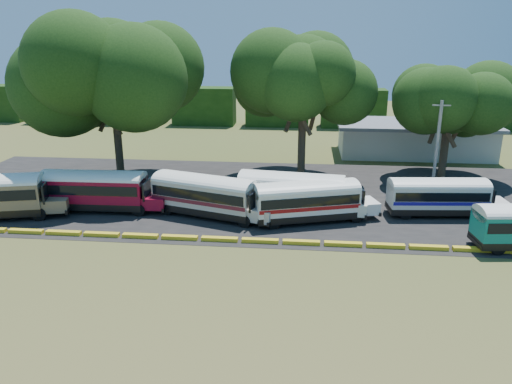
# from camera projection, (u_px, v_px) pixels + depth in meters

# --- Properties ---
(ground) EXTENTS (160.00, 160.00, 0.00)m
(ground) POSITION_uv_depth(u_px,v_px,m) (238.00, 247.00, 35.66)
(ground) COLOR #334C19
(ground) RESTS_ON ground
(asphalt_strip) EXTENTS (64.00, 24.00, 0.02)m
(asphalt_strip) POSITION_uv_depth(u_px,v_px,m) (266.00, 195.00, 46.92)
(asphalt_strip) COLOR black
(asphalt_strip) RESTS_ON ground
(curb) EXTENTS (53.70, 0.45, 0.30)m
(curb) POSITION_uv_depth(u_px,v_px,m) (240.00, 240.00, 36.56)
(curb) COLOR yellow
(curb) RESTS_ON ground
(terminal_building) EXTENTS (19.00, 9.00, 4.00)m
(terminal_building) POSITION_uv_depth(u_px,v_px,m) (414.00, 138.00, 61.72)
(terminal_building) COLOR beige
(terminal_building) RESTS_ON ground
(treeline_backdrop) EXTENTS (130.00, 4.00, 6.00)m
(treeline_backdrop) POSITION_uv_depth(u_px,v_px,m) (278.00, 107.00, 80.15)
(treeline_backdrop) COLOR black
(treeline_backdrop) RESTS_ON ground
(bus_red) EXTENTS (10.76, 2.89, 3.52)m
(bus_red) POSITION_uv_depth(u_px,v_px,m) (97.00, 188.00, 42.38)
(bus_red) COLOR black
(bus_red) RESTS_ON ground
(bus_cream_west) EXTENTS (10.93, 5.70, 3.50)m
(bus_cream_west) POSITION_uv_depth(u_px,v_px,m) (207.00, 194.00, 41.09)
(bus_cream_west) COLOR black
(bus_cream_west) RESTS_ON ground
(bus_cream_east) EXTENTS (10.98, 3.96, 3.53)m
(bus_cream_east) POSITION_uv_depth(u_px,v_px,m) (294.00, 191.00, 41.70)
(bus_cream_east) COLOR black
(bus_cream_east) RESTS_ON ground
(bus_white_red) EXTENTS (10.53, 5.49, 3.37)m
(bus_white_red) POSITION_uv_depth(u_px,v_px,m) (309.00, 199.00, 39.98)
(bus_white_red) COLOR black
(bus_white_red) RESTS_ON ground
(bus_white_blue) EXTENTS (9.92, 3.27, 3.20)m
(bus_white_blue) POSITION_uv_depth(u_px,v_px,m) (440.00, 195.00, 41.33)
(bus_white_blue) COLOR black
(bus_white_blue) RESTS_ON ground
(tree_west) EXTENTS (13.27, 13.27, 15.97)m
(tree_west) POSITION_uv_depth(u_px,v_px,m) (112.00, 70.00, 48.60)
(tree_west) COLOR #3C2E1E
(tree_west) RESTS_ON ground
(tree_center) EXTENTS (10.74, 10.74, 14.48)m
(tree_center) POSITION_uv_depth(u_px,v_px,m) (304.00, 75.00, 49.84)
(tree_center) COLOR #3C2E1E
(tree_center) RESTS_ON ground
(tree_east) EXTENTS (9.18, 9.18, 11.36)m
(tree_east) POSITION_uv_depth(u_px,v_px,m) (450.00, 101.00, 50.40)
(tree_east) COLOR #3C2E1E
(tree_east) RESTS_ON ground
(utility_pole) EXTENTS (1.60, 0.30, 8.86)m
(utility_pole) POSITION_uv_depth(u_px,v_px,m) (437.00, 148.00, 45.67)
(utility_pole) COLOR gray
(utility_pole) RESTS_ON ground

